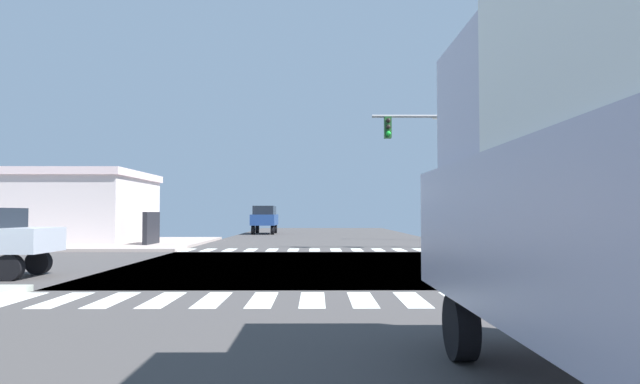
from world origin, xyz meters
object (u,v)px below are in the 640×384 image
at_px(traffic_signal_mast, 453,145).
at_px(bank_building, 21,208).
at_px(suv_nearside_1, 265,217).
at_px(street_lamp, 455,166).

height_order(traffic_signal_mast, bank_building, traffic_signal_mast).
xyz_separation_m(traffic_signal_mast, bank_building, (-23.39, 5.44, -2.92)).
xyz_separation_m(traffic_signal_mast, suv_nearside_1, (-10.83, 19.85, -3.58)).
bearing_deg(traffic_signal_mast, suv_nearside_1, 118.60).
distance_m(traffic_signal_mast, bank_building, 24.20).
xyz_separation_m(traffic_signal_mast, street_lamp, (2.20, 8.04, -0.27)).
distance_m(street_lamp, bank_building, 25.86).
bearing_deg(street_lamp, traffic_signal_mast, -105.30).
relative_size(street_lamp, suv_nearside_1, 1.71).
relative_size(traffic_signal_mast, suv_nearside_1, 1.47).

